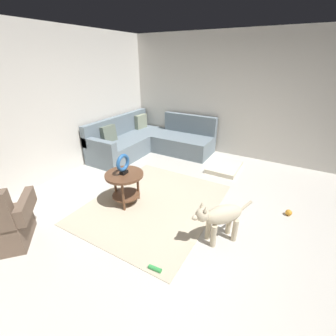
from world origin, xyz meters
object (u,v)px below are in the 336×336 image
object	(u,v)px
torus_sculpture	(123,164)
dog_toy_ball	(289,213)
dog_bed_mat	(224,167)
side_table	(125,181)
dog_toy_rope	(155,269)
dog	(220,217)
sectional_couch	(149,141)

from	to	relation	value
torus_sculpture	dog_toy_ball	bearing A→B (deg)	-67.80
dog_bed_mat	dog_toy_ball	world-z (taller)	dog_toy_ball
side_table	dog_bed_mat	bearing A→B (deg)	-26.87
dog_toy_ball	dog_toy_rope	distance (m)	2.21
torus_sculpture	side_table	bearing A→B (deg)	0.00
torus_sculpture	dog_bed_mat	xyz separation A→B (m)	(2.02, -1.03, -0.67)
dog_toy_ball	dog	bearing A→B (deg)	143.31
dog_toy_rope	side_table	bearing A→B (deg)	51.87
torus_sculpture	dog_toy_rope	bearing A→B (deg)	-128.13
torus_sculpture	dog_toy_ball	xyz separation A→B (m)	(0.96, -2.35, -0.66)
torus_sculpture	dog_bed_mat	bearing A→B (deg)	-26.87
sectional_couch	dog_toy_ball	distance (m)	3.45
side_table	dog_bed_mat	size ratio (longest dim) A/B	0.75
side_table	dog_toy_ball	size ratio (longest dim) A/B	6.41
sectional_couch	dog_bed_mat	world-z (taller)	sectional_couch
dog	dog_toy_rope	bearing A→B (deg)	101.28
dog	dog_toy_ball	distance (m)	1.33
sectional_couch	dog_bed_mat	distance (m)	1.96
sectional_couch	torus_sculpture	bearing A→B (deg)	-155.71
torus_sculpture	dog_toy_ball	distance (m)	2.63
torus_sculpture	dog	world-z (taller)	torus_sculpture
torus_sculpture	dog_bed_mat	distance (m)	2.37
side_table	torus_sculpture	xyz separation A→B (m)	(0.00, 0.00, 0.29)
torus_sculpture	dog_toy_ball	world-z (taller)	torus_sculpture
sectional_couch	torus_sculpture	world-z (taller)	sectional_couch
sectional_couch	dog	xyz separation A→B (m)	(-2.10, -2.50, 0.09)
side_table	dog_toy_rope	world-z (taller)	side_table
sectional_couch	torus_sculpture	xyz separation A→B (m)	(-2.03, -0.92, 0.42)
dog	dog_toy_ball	xyz separation A→B (m)	(1.03, -0.77, -0.33)
sectional_couch	dog_bed_mat	xyz separation A→B (m)	(-0.01, -1.94, -0.24)
dog_toy_ball	dog_toy_rope	size ratio (longest dim) A/B	0.60
side_table	torus_sculpture	distance (m)	0.29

